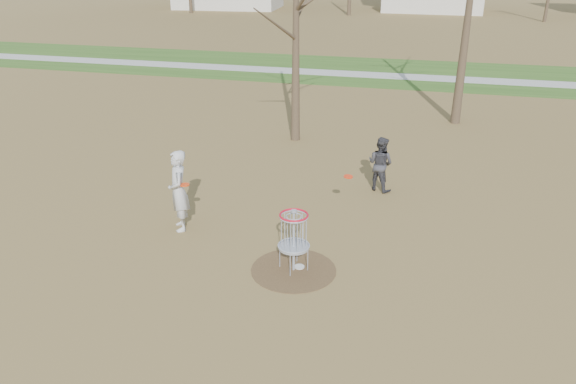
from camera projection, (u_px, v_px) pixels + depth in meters
The scene contains 9 objects.
ground at pixel (294, 270), 11.78m from camera, with size 160.00×160.00×0.00m, color brown.
green_band at pixel (385, 72), 30.43m from camera, with size 160.00×8.00×0.01m, color #2D5119.
footpath at pixel (383, 75), 29.54m from camera, with size 160.00×1.50×0.01m, color #9E9E99.
dirt_circle at pixel (294, 270), 11.78m from camera, with size 1.80×1.80×0.01m, color #47331E.
player_standing at pixel (179, 191), 13.13m from camera, with size 0.72×0.47×1.96m, color silver.
player_throwing at pixel (380, 164), 15.38m from camera, with size 0.74×0.58×1.53m, color #36363B.
disc_grounded at pixel (299, 267), 11.86m from camera, with size 0.22×0.22×0.02m, color silver.
discs_in_play at pixel (272, 180), 13.12m from camera, with size 3.76×1.76×0.08m.
disc_golf_basket at pixel (294, 231), 11.41m from camera, with size 0.64×0.64×1.35m.
Camera 1 is at (2.37, -9.85, 6.22)m, focal length 35.00 mm.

